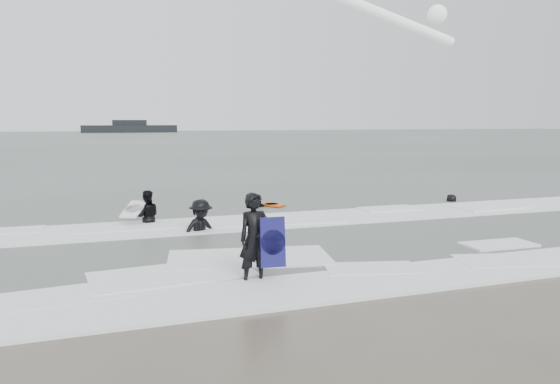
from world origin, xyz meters
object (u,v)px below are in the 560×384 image
object	(u,v)px
surfer_right_near	(259,208)
surfer_right_far	(451,203)
surfer_centre	(255,283)
surfer_wading	(147,225)
surfer_breaker	(201,234)
airshow_jet	(334,0)
vessel_horizon	(130,128)

from	to	relation	value
surfer_right_near	surfer_right_far	size ratio (longest dim) A/B	1.13
surfer_centre	surfer_wading	distance (m)	6.95
surfer_breaker	airshow_jet	size ratio (longest dim) A/B	0.04
surfer_right_near	airshow_jet	world-z (taller)	airshow_jet
surfer_breaker	surfer_right_near	size ratio (longest dim) A/B	1.09
vessel_horizon	surfer_right_near	bearing A→B (deg)	-91.48
surfer_centre	surfer_right_far	size ratio (longest dim) A/B	1.22
surfer_right_far	airshow_jet	distance (m)	52.83
surfer_right_far	airshow_jet	xyz separation A→B (m)	(16.05, 46.97, 18.09)
surfer_wading	surfer_centre	bearing A→B (deg)	105.67
surfer_centre	surfer_breaker	xyz separation A→B (m)	(-0.13, 4.99, 0.00)
surfer_centre	surfer_breaker	bearing A→B (deg)	83.68
surfer_centre	surfer_breaker	size ratio (longest dim) A/B	0.99
surfer_wading	surfer_right_near	bearing A→B (deg)	-150.95
surfer_wading	surfer_breaker	world-z (taller)	surfer_breaker
vessel_horizon	airshow_jet	xyz separation A→B (m)	(20.13, -84.56, 16.85)
surfer_breaker	surfer_right_near	distance (m)	4.68
surfer_centre	surfer_right_far	bearing A→B (deg)	29.28
surfer_centre	airshow_jet	distance (m)	63.22
surfer_breaker	airshow_jet	xyz separation A→B (m)	(26.30, 49.64, 18.09)
surfer_breaker	surfer_wading	bearing A→B (deg)	104.19
vessel_horizon	airshow_jet	distance (m)	88.54
surfer_breaker	surfer_right_far	distance (m)	10.59
airshow_jet	vessel_horizon	bearing A→B (deg)	103.39
surfer_wading	vessel_horizon	distance (m)	132.61
surfer_wading	surfer_right_near	distance (m)	4.55
surfer_wading	surfer_breaker	size ratio (longest dim) A/B	0.89
surfer_centre	surfer_wading	xyz separation A→B (m)	(-1.45, 6.80, 0.00)
surfer_wading	airshow_jet	world-z (taller)	airshow_jet
surfer_wading	airshow_jet	distance (m)	58.12
airshow_jet	surfer_breaker	bearing A→B (deg)	-117.91
surfer_centre	surfer_wading	bearing A→B (deg)	94.14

